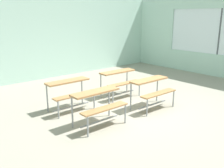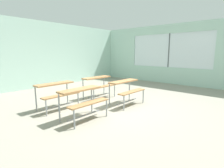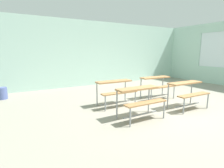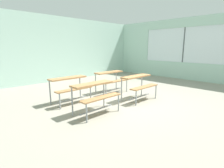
# 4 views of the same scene
# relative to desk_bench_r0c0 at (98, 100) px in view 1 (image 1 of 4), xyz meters

# --- Properties ---
(ground) EXTENTS (10.00, 9.00, 0.05)m
(ground) POSITION_rel_desk_bench_r0c0_xyz_m (1.21, 0.12, -0.59)
(ground) COLOR gray
(wall_back) EXTENTS (10.00, 0.12, 3.00)m
(wall_back) POSITION_rel_desk_bench_r0c0_xyz_m (1.21, 4.62, 0.94)
(wall_back) COLOR silver
(wall_back) RESTS_ON ground
(desk_bench_r0c0) EXTENTS (1.10, 0.59, 0.74)m
(desk_bench_r0c0) POSITION_rel_desk_bench_r0c0_xyz_m (0.00, 0.00, 0.00)
(desk_bench_r0c0) COLOR #A87547
(desk_bench_r0c0) RESTS_ON ground
(desk_bench_r0c1) EXTENTS (1.11, 0.60, 0.74)m
(desk_bench_r0c1) POSITION_rel_desk_bench_r0c0_xyz_m (1.65, -0.06, 0.00)
(desk_bench_r0c1) COLOR #A87547
(desk_bench_r0c1) RESTS_ON ground
(desk_bench_r1c0) EXTENTS (1.11, 0.60, 0.74)m
(desk_bench_r1c0) POSITION_rel_desk_bench_r0c0_xyz_m (0.01, 1.16, 0.00)
(desk_bench_r1c0) COLOR #A87547
(desk_bench_r1c0) RESTS_ON ground
(desk_bench_r1c1) EXTENTS (1.12, 0.63, 0.74)m
(desk_bench_r1c1) POSITION_rel_desk_bench_r0c0_xyz_m (1.67, 1.16, 0.00)
(desk_bench_r1c1) COLOR #A87547
(desk_bench_r1c1) RESTS_ON ground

